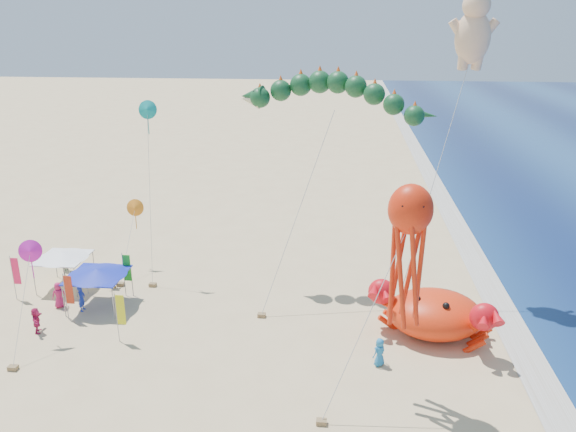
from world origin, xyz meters
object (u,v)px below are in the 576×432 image
at_px(canopy_white, 63,255).
at_px(octopus_kite, 408,245).
at_px(crab_inflatable, 435,313).
at_px(canopy_blue, 97,272).
at_px(dragon_kite, 332,101).
at_px(cherub_kite, 474,28).

bearing_deg(canopy_white, octopus_kite, -24.25).
height_order(crab_inflatable, canopy_white, crab_inflatable).
bearing_deg(canopy_white, canopy_blue, -34.87).
bearing_deg(octopus_kite, crab_inflatable, 66.44).
bearing_deg(dragon_kite, canopy_white, -173.97).
xyz_separation_m(crab_inflatable, canopy_white, (-25.14, 4.00, 0.97)).
bearing_deg(crab_inflatable, canopy_white, 170.96).
distance_m(dragon_kite, canopy_white, 21.48).
bearing_deg(canopy_blue, cherub_kite, 13.91).
bearing_deg(crab_inflatable, dragon_kite, 137.95).
relative_size(cherub_kite, canopy_white, 5.65).
height_order(dragon_kite, octopus_kite, dragon_kite).
distance_m(crab_inflatable, octopus_kite, 9.48).
distance_m(cherub_kite, canopy_blue, 28.62).
relative_size(cherub_kite, canopy_blue, 5.16).
bearing_deg(dragon_kite, canopy_blue, -163.32).
xyz_separation_m(dragon_kite, octopus_kite, (3.94, -12.08, -4.92)).
bearing_deg(canopy_blue, dragon_kite, 16.68).
xyz_separation_m(crab_inflatable, cherub_kite, (2.05, 7.33, 16.08)).
relative_size(cherub_kite, octopus_kite, 1.79).
xyz_separation_m(crab_inflatable, canopy_blue, (-21.54, 1.49, 0.97)).
distance_m(crab_inflatable, dragon_kite, 14.66).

